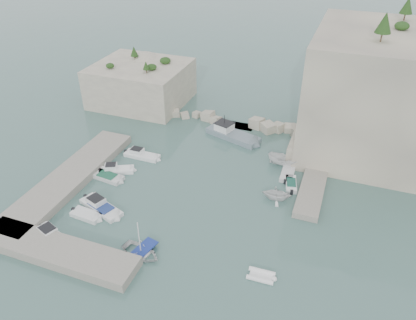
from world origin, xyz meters
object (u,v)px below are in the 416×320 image
(inflatable_dinghy, at_px, (261,277))
(rowboat, at_px, (141,255))
(motorboat_c, at_px, (108,178))
(tender_east_d, at_px, (285,166))
(motorboat_d, at_px, (102,209))
(motorboat_f, at_px, (53,240))
(tender_east_a, at_px, (276,199))
(tender_east_b, at_px, (291,186))
(work_boat, at_px, (233,138))
(motorboat_e, at_px, (87,217))
(tender_east_c, at_px, (288,174))
(motorboat_a, at_px, (142,157))
(motorboat_b, at_px, (117,172))

(inflatable_dinghy, bearing_deg, rowboat, -175.28)
(motorboat_c, distance_m, tender_east_d, 24.56)
(motorboat_c, height_order, tender_east_d, tender_east_d)
(motorboat_d, height_order, tender_east_d, tender_east_d)
(motorboat_f, bearing_deg, tender_east_a, 56.82)
(tender_east_b, height_order, work_boat, work_boat)
(work_boat, bearing_deg, motorboat_e, -95.76)
(tender_east_b, xyz_separation_m, tender_east_d, (-1.73, 4.50, 0.00))
(rowboat, height_order, tender_east_b, rowboat)
(tender_east_d, bearing_deg, motorboat_d, 133.83)
(rowboat, height_order, inflatable_dinghy, rowboat)
(motorboat_e, distance_m, tender_east_a, 23.15)
(inflatable_dinghy, relative_size, tender_east_c, 0.57)
(motorboat_a, xyz_separation_m, motorboat_e, (0.10, -13.98, 0.00))
(motorboat_b, relative_size, motorboat_f, 0.83)
(rowboat, bearing_deg, inflatable_dinghy, -70.40)
(motorboat_c, distance_m, motorboat_d, 6.49)
(motorboat_e, relative_size, tender_east_b, 1.04)
(rowboat, xyz_separation_m, tender_east_d, (10.85, 22.19, 0.00))
(motorboat_e, relative_size, work_boat, 0.42)
(motorboat_b, height_order, tender_east_a, tender_east_a)
(tender_east_a, distance_m, work_boat, 16.18)
(tender_east_d, bearing_deg, motorboat_f, 139.81)
(tender_east_c, bearing_deg, tender_east_a, 175.08)
(motorboat_f, height_order, rowboat, motorboat_f)
(motorboat_f, xyz_separation_m, inflatable_dinghy, (22.77, 2.90, 0.00))
(tender_east_a, xyz_separation_m, tender_east_b, (1.22, 3.40, 0.00))
(motorboat_c, height_order, motorboat_e, same)
(motorboat_b, xyz_separation_m, motorboat_e, (1.57, -9.39, 0.00))
(motorboat_c, xyz_separation_m, inflatable_dinghy, (23.51, -9.29, 0.00))
(rowboat, distance_m, tender_east_c, 23.42)
(motorboat_e, relative_size, inflatable_dinghy, 1.38)
(tender_east_a, bearing_deg, motorboat_c, 91.80)
(motorboat_a, bearing_deg, motorboat_e, -89.16)
(motorboat_b, distance_m, rowboat, 16.37)
(motorboat_b, xyz_separation_m, motorboat_c, (-0.38, -1.78, 0.00))
(motorboat_b, bearing_deg, rowboat, -75.82)
(motorboat_b, xyz_separation_m, work_boat, (12.16, 14.68, 0.00))
(inflatable_dinghy, relative_size, tender_east_b, 0.75)
(tender_east_a, height_order, tender_east_b, tender_east_a)
(tender_east_a, bearing_deg, tender_east_d, -3.52)
(motorboat_d, xyz_separation_m, inflatable_dinghy, (20.68, -3.45, 0.00))
(tender_east_a, bearing_deg, motorboat_e, 111.55)
(motorboat_e, height_order, tender_east_a, tender_east_a)
(motorboat_f, bearing_deg, motorboat_e, 95.97)
(motorboat_a, xyz_separation_m, tender_east_d, (19.90, 5.05, 0.00))
(motorboat_a, bearing_deg, inflatable_dinghy, -35.44)
(motorboat_c, relative_size, inflatable_dinghy, 1.70)
(tender_east_d, bearing_deg, motorboat_c, 119.16)
(motorboat_d, height_order, motorboat_e, motorboat_d)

